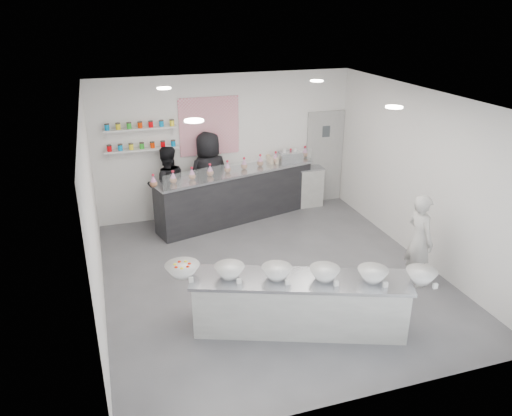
% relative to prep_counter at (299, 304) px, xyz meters
% --- Properties ---
extents(floor, '(6.00, 6.00, 0.00)m').
position_rel_prep_counter_xyz_m(floor, '(0.13, 1.51, -0.41)').
color(floor, '#515156').
rests_on(floor, ground).
extents(ceiling, '(6.00, 6.00, 0.00)m').
position_rel_prep_counter_xyz_m(ceiling, '(0.13, 1.51, 2.59)').
color(ceiling, white).
rests_on(ceiling, floor).
extents(back_wall, '(5.50, 0.00, 5.50)m').
position_rel_prep_counter_xyz_m(back_wall, '(0.13, 4.51, 1.09)').
color(back_wall, white).
rests_on(back_wall, floor).
extents(left_wall, '(0.00, 6.00, 6.00)m').
position_rel_prep_counter_xyz_m(left_wall, '(-2.62, 1.51, 1.09)').
color(left_wall, white).
rests_on(left_wall, floor).
extents(right_wall, '(0.00, 6.00, 6.00)m').
position_rel_prep_counter_xyz_m(right_wall, '(2.88, 1.51, 1.09)').
color(right_wall, white).
rests_on(right_wall, floor).
extents(back_door, '(0.88, 0.04, 2.10)m').
position_rel_prep_counter_xyz_m(back_door, '(2.43, 4.48, 0.64)').
color(back_door, '#9E9E9C').
rests_on(back_door, floor).
extents(pattern_panel, '(1.25, 0.03, 1.20)m').
position_rel_prep_counter_xyz_m(pattern_panel, '(-0.22, 4.49, 1.54)').
color(pattern_panel, '#E04265').
rests_on(pattern_panel, back_wall).
extents(jar_shelf_lower, '(1.45, 0.22, 0.04)m').
position_rel_prep_counter_xyz_m(jar_shelf_lower, '(-1.62, 4.41, 1.19)').
color(jar_shelf_lower, silver).
rests_on(jar_shelf_lower, back_wall).
extents(jar_shelf_upper, '(1.45, 0.22, 0.04)m').
position_rel_prep_counter_xyz_m(jar_shelf_upper, '(-1.62, 4.41, 1.61)').
color(jar_shelf_upper, silver).
rests_on(jar_shelf_upper, back_wall).
extents(preserve_jars, '(1.45, 0.10, 0.56)m').
position_rel_prep_counter_xyz_m(preserve_jars, '(-1.62, 4.39, 1.47)').
color(preserve_jars, '#F00008').
rests_on(preserve_jars, jar_shelf_lower).
extents(downlight_0, '(0.24, 0.24, 0.02)m').
position_rel_prep_counter_xyz_m(downlight_0, '(-1.27, 0.51, 2.57)').
color(downlight_0, white).
rests_on(downlight_0, ceiling).
extents(downlight_1, '(0.24, 0.24, 0.02)m').
position_rel_prep_counter_xyz_m(downlight_1, '(1.53, 0.51, 2.57)').
color(downlight_1, white).
rests_on(downlight_1, ceiling).
extents(downlight_2, '(0.24, 0.24, 0.02)m').
position_rel_prep_counter_xyz_m(downlight_2, '(-1.27, 3.11, 2.57)').
color(downlight_2, white).
rests_on(downlight_2, ceiling).
extents(downlight_3, '(0.24, 0.24, 0.02)m').
position_rel_prep_counter_xyz_m(downlight_3, '(1.53, 3.11, 2.57)').
color(downlight_3, white).
rests_on(downlight_3, ceiling).
extents(prep_counter, '(3.05, 1.69, 0.82)m').
position_rel_prep_counter_xyz_m(prep_counter, '(0.00, 0.00, 0.00)').
color(prep_counter, '#A2A29D').
rests_on(prep_counter, floor).
extents(back_bar, '(3.57, 1.55, 1.09)m').
position_rel_prep_counter_xyz_m(back_bar, '(0.20, 4.00, 0.14)').
color(back_bar, black).
rests_on(back_bar, floor).
extents(sneeze_guard, '(3.36, 0.93, 0.30)m').
position_rel_prep_counter_xyz_m(sneeze_guard, '(0.28, 3.70, 0.83)').
color(sneeze_guard, white).
rests_on(sneeze_guard, back_bar).
extents(espresso_ledge, '(1.22, 0.39, 0.90)m').
position_rel_prep_counter_xyz_m(espresso_ledge, '(1.68, 4.29, 0.04)').
color(espresso_ledge, '#A2A29D').
rests_on(espresso_ledge, floor).
extents(espresso_machine, '(0.50, 0.34, 0.38)m').
position_rel_prep_counter_xyz_m(espresso_machine, '(1.51, 4.29, 0.68)').
color(espresso_machine, '#93969E').
rests_on(espresso_machine, espresso_ledge).
extents(cup_stacks, '(0.24, 0.24, 0.32)m').
position_rel_prep_counter_xyz_m(cup_stacks, '(1.13, 4.29, 0.66)').
color(cup_stacks, '#D1A689').
rests_on(cup_stacks, espresso_ledge).
extents(prep_bowls, '(3.62, 1.77, 0.17)m').
position_rel_prep_counter_xyz_m(prep_bowls, '(0.00, 0.00, 0.49)').
color(prep_bowls, white).
rests_on(prep_bowls, prep_counter).
extents(label_cards, '(3.31, 0.04, 0.07)m').
position_rel_prep_counter_xyz_m(label_cards, '(0.19, -0.50, 0.44)').
color(label_cards, white).
rests_on(label_cards, prep_counter).
extents(cookie_bags, '(3.64, 1.12, 0.26)m').
position_rel_prep_counter_xyz_m(cookie_bags, '(0.20, 4.00, 0.81)').
color(cookie_bags, '#D17CBC').
rests_on(cookie_bags, back_bar).
extents(woman_prep, '(0.39, 0.58, 1.55)m').
position_rel_prep_counter_xyz_m(woman_prep, '(2.32, 0.60, 0.37)').
color(woman_prep, beige).
rests_on(woman_prep, floor).
extents(staff_left, '(0.82, 0.64, 1.66)m').
position_rel_prep_counter_xyz_m(staff_left, '(-1.19, 4.25, 0.42)').
color(staff_left, black).
rests_on(staff_left, floor).
extents(staff_right, '(1.04, 0.80, 1.89)m').
position_rel_prep_counter_xyz_m(staff_right, '(-0.32, 4.25, 0.54)').
color(staff_right, black).
rests_on(staff_right, floor).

